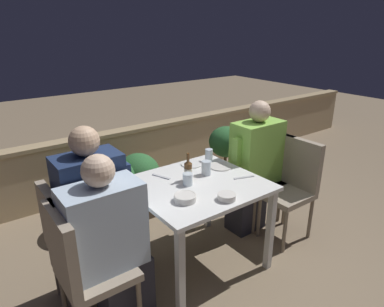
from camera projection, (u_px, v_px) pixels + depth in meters
The scene contains 22 objects.
ground_plane at pixel (197, 263), 2.84m from camera, with size 16.00×16.00×0.00m, color #847056.
parapet_wall at pixel (109, 161), 3.98m from camera, with size 9.00×0.18×0.71m.
dining_table at pixel (197, 194), 2.61m from camera, with size 0.95×0.87×0.73m.
planter_hedge at pixel (117, 187), 3.34m from camera, with size 0.91×0.47×0.65m.
chair_left_near at pixel (80, 263), 2.00m from camera, with size 0.42×0.42×0.91m.
person_blue_shirt at pixel (111, 244), 2.09m from camera, with size 0.52×0.26×1.19m.
chair_left_far at pixel (70, 238), 2.23m from camera, with size 0.42×0.42×0.91m.
person_navy_jumper at pixel (98, 216), 2.31m from camera, with size 0.49×0.26×1.28m.
chair_right_near at pixel (292, 180), 3.07m from camera, with size 0.42×0.42×0.91m.
chair_right_far at pixel (267, 169), 3.29m from camera, with size 0.42×0.42×0.91m.
person_green_blouse at pixel (253, 167), 3.16m from camera, with size 0.52×0.26×1.23m.
beer_bottle at pixel (188, 170), 2.60m from camera, with size 0.06×0.06×0.22m.
plate_0 at pixel (221, 166), 2.87m from camera, with size 0.19×0.19×0.01m.
plate_1 at pixel (192, 164), 2.92m from camera, with size 0.19×0.19×0.01m.
bowl_0 at pixel (227, 196), 2.33m from camera, with size 0.13×0.13×0.04m.
bowl_1 at pixel (185, 197), 2.31m from camera, with size 0.15×0.15×0.05m.
glass_cup_0 at pixel (206, 168), 2.71m from camera, with size 0.08×0.08×0.11m.
glass_cup_1 at pixel (188, 179), 2.54m from camera, with size 0.07×0.07×0.09m.
glass_cup_2 at pixel (209, 155), 2.98m from camera, with size 0.07×0.07×0.11m.
fork_0 at pixel (244, 177), 2.67m from camera, with size 0.17×0.07×0.01m.
fork_1 at pixel (161, 177), 2.68m from camera, with size 0.08×0.17×0.01m.
potted_plant at pixel (226, 153), 3.85m from camera, with size 0.38×0.38×0.80m.
Camera 1 is at (-1.42, -1.85, 1.85)m, focal length 32.00 mm.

